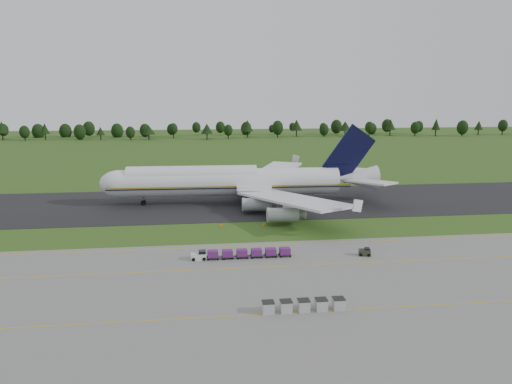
{
  "coord_description": "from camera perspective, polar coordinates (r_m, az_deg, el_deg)",
  "views": [
    {
      "loc": [
        -13.73,
        -100.7,
        28.77
      ],
      "look_at": [
        -0.93,
        2.0,
        8.09
      ],
      "focal_mm": 35.0,
      "sensor_mm": 36.0,
      "label": 1
    }
  ],
  "objects": [
    {
      "name": "uld_row",
      "position": [
        68.57,
        5.47,
        -12.78
      ],
      "size": [
        11.2,
        1.6,
        1.59
      ],
      "color": "#AAAAAA",
      "rests_on": "apron"
    },
    {
      "name": "baggage_train",
      "position": [
        88.64,
        -1.83,
        -7.03
      ],
      "size": [
        17.67,
        1.6,
        1.54
      ],
      "color": "silver",
      "rests_on": "apron"
    },
    {
      "name": "ground",
      "position": [
        105.62,
        0.64,
        -4.51
      ],
      "size": [
        600.0,
        600.0,
        0.0
      ],
      "primitive_type": "plane",
      "color": "#2D4D17",
      "rests_on": "ground"
    },
    {
      "name": "taxiway",
      "position": [
        132.58,
        -0.99,
        -1.22
      ],
      "size": [
        300.0,
        40.0,
        0.08
      ],
      "primitive_type": "cube",
      "color": "black",
      "rests_on": "ground"
    },
    {
      "name": "utility_cart",
      "position": [
        92.1,
        12.3,
        -6.77
      ],
      "size": [
        2.27,
        1.66,
        1.13
      ],
      "color": "#2E3122",
      "rests_on": "apron"
    },
    {
      "name": "apron",
      "position": [
        73.91,
        4.26,
        -11.62
      ],
      "size": [
        300.0,
        52.0,
        0.06
      ],
      "primitive_type": "cube",
      "color": "slate",
      "rests_on": "ground"
    },
    {
      "name": "apron_markings",
      "position": [
        80.29,
        3.26,
        -9.67
      ],
      "size": [
        300.0,
        30.2,
        0.01
      ],
      "color": "#C39D0B",
      "rests_on": "apron"
    },
    {
      "name": "edge_markers",
      "position": [
        109.36,
        -1.51,
        -3.81
      ],
      "size": [
        9.93,
        0.3,
        0.6
      ],
      "color": "orange",
      "rests_on": "ground"
    },
    {
      "name": "tree_line",
      "position": [
        322.41,
        -5.39,
        7.26
      ],
      "size": [
        528.59,
        22.99,
        11.75
      ],
      "color": "black",
      "rests_on": "ground"
    },
    {
      "name": "aircraft",
      "position": [
        131.0,
        -2.39,
        1.24
      ],
      "size": [
        73.58,
        72.01,
        20.75
      ],
      "color": "silver",
      "rests_on": "ground"
    }
  ]
}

